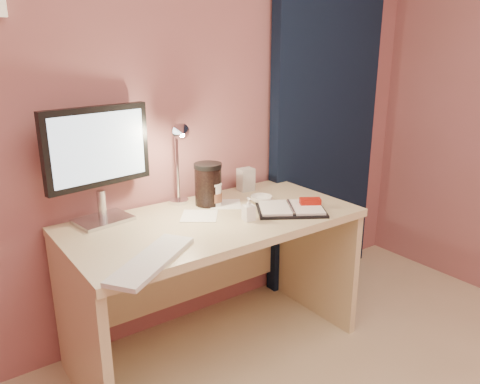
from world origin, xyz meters
TOP-DOWN VIEW (x-y plane):
  - room at (0.95, 1.69)m, footprint 3.50×3.50m
  - desk at (0.00, 1.45)m, footprint 1.40×0.70m
  - monitor at (-0.45, 1.64)m, footprint 0.50×0.22m
  - keyboard at (-0.45, 1.11)m, footprint 0.46×0.38m
  - planner at (0.37, 1.24)m, footprint 0.41×0.39m
  - paper_b at (0.16, 1.51)m, footprint 0.22×0.22m
  - paper_c at (-0.05, 1.44)m, footprint 0.24×0.24m
  - coffee_cup at (0.10, 1.53)m, footprint 0.07×0.07m
  - bowl at (0.33, 1.43)m, footprint 0.15×0.15m
  - lotion_bottle at (0.12, 1.26)m, footprint 0.06×0.06m
  - dark_jar at (0.09, 1.56)m, footprint 0.14×0.14m
  - product_box at (0.39, 1.65)m, footprint 0.09×0.07m
  - desk_lamp at (0.01, 1.57)m, footprint 0.16×0.27m

SIDE VIEW (x-z plane):
  - desk at x=0.00m, z-range 0.14..0.87m
  - paper_b at x=0.16m, z-range 0.73..0.73m
  - paper_c at x=-0.05m, z-range 0.73..0.73m
  - keyboard at x=-0.45m, z-range 0.73..0.75m
  - planner at x=0.37m, z-range 0.72..0.77m
  - bowl at x=0.33m, z-range 0.73..0.77m
  - lotion_bottle at x=0.12m, z-range 0.73..0.84m
  - coffee_cup at x=0.10m, z-range 0.73..0.85m
  - product_box at x=0.39m, z-range 0.73..0.86m
  - dark_jar at x=0.09m, z-range 0.73..0.93m
  - desk_lamp at x=0.01m, z-range 0.79..1.23m
  - monitor at x=-0.45m, z-range 0.78..1.32m
  - room at x=0.95m, z-range -0.61..2.89m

